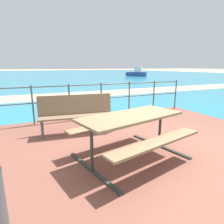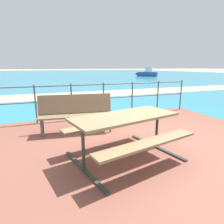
{
  "view_description": "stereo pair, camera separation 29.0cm",
  "coord_description": "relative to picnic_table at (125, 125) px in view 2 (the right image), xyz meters",
  "views": [
    {
      "loc": [
        -2.06,
        -3.05,
        1.6
      ],
      "look_at": [
        -0.16,
        1.19,
        0.48
      ],
      "focal_mm": 30.37,
      "sensor_mm": 36.0,
      "label": 1
    },
    {
      "loc": [
        -1.8,
        -3.16,
        1.6
      ],
      "look_at": [
        -0.16,
        1.19,
        0.48
      ],
      "focal_mm": 30.37,
      "sensor_mm": 36.0,
      "label": 2
    }
  ],
  "objects": [
    {
      "name": "boat_near",
      "position": [
        15.51,
        25.34,
        -0.13
      ],
      "size": [
        3.16,
        3.34,
        1.5
      ],
      "rotation": [
        0.0,
        0.0,
        2.31
      ],
      "color": "#2D478C",
      "rests_on": "sea_water"
    },
    {
      "name": "park_bench",
      "position": [
        -0.52,
        1.65,
        -0.06
      ],
      "size": [
        1.76,
        0.62,
        0.9
      ],
      "rotation": [
        0.0,
        0.0,
        -0.12
      ],
      "color": "#7A6047",
      "rests_on": "patio_paving"
    },
    {
      "name": "beach_strip",
      "position": [
        0.53,
        8.12,
        -0.64
      ],
      "size": [
        54.02,
        3.04,
        0.01
      ],
      "primitive_type": "cube",
      "rotation": [
        0.0,
        0.0,
        0.01
      ],
      "color": "tan",
      "rests_on": "ground"
    },
    {
      "name": "ground_plane",
      "position": [
        0.53,
        0.41,
        -0.65
      ],
      "size": [
        240.0,
        240.0,
        0.0
      ],
      "primitive_type": "plane",
      "color": "tan"
    },
    {
      "name": "patio_paving",
      "position": [
        0.53,
        0.41,
        -0.62
      ],
      "size": [
        6.4,
        5.2,
        0.06
      ],
      "primitive_type": "cube",
      "color": "brown",
      "rests_on": "ground"
    },
    {
      "name": "railing_fence",
      "position": [
        0.53,
        2.77,
        0.06
      ],
      "size": [
        5.94,
        0.04,
        1.07
      ],
      "color": "#4C5156",
      "rests_on": "patio_paving"
    },
    {
      "name": "sea_water",
      "position": [
        0.53,
        40.41,
        -0.65
      ],
      "size": [
        90.0,
        90.0,
        0.01
      ],
      "primitive_type": "cube",
      "color": "teal",
      "rests_on": "ground"
    },
    {
      "name": "picnic_table",
      "position": [
        0.0,
        0.0,
        0.0
      ],
      "size": [
        2.04,
        1.75,
        0.76
      ],
      "rotation": [
        0.0,
        0.0,
        0.22
      ],
      "color": "#8C704C",
      "rests_on": "patio_paving"
    }
  ]
}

